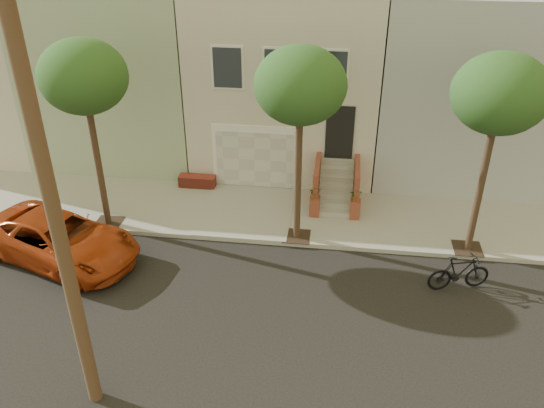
# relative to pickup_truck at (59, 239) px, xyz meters

# --- Properties ---
(ground) EXTENTS (90.00, 90.00, 0.00)m
(ground) POSITION_rel_pickup_truck_xyz_m (6.22, -1.91, -0.73)
(ground) COLOR black
(ground) RESTS_ON ground
(sidewalk) EXTENTS (40.00, 3.70, 0.15)m
(sidewalk) POSITION_rel_pickup_truck_xyz_m (6.22, 3.44, -0.65)
(sidewalk) COLOR gray
(sidewalk) RESTS_ON ground
(house_row) EXTENTS (33.10, 11.70, 7.00)m
(house_row) POSITION_rel_pickup_truck_xyz_m (6.22, 9.28, 2.92)
(house_row) COLOR #B9AD9E
(house_row) RESTS_ON sidewalk
(tree_left) EXTENTS (2.70, 2.57, 6.30)m
(tree_left) POSITION_rel_pickup_truck_xyz_m (0.72, 1.99, 4.53)
(tree_left) COLOR #2D2116
(tree_left) RESTS_ON sidewalk
(tree_mid) EXTENTS (2.70, 2.57, 6.30)m
(tree_mid) POSITION_rel_pickup_truck_xyz_m (7.22, 1.99, 4.53)
(tree_mid) COLOR #2D2116
(tree_mid) RESTS_ON sidewalk
(tree_right) EXTENTS (2.70, 2.57, 6.30)m
(tree_right) POSITION_rel_pickup_truck_xyz_m (12.72, 1.99, 4.53)
(tree_right) COLOR #2D2116
(tree_right) RESTS_ON sidewalk
(pickup_truck) EXTENTS (5.75, 4.04, 1.46)m
(pickup_truck) POSITION_rel_pickup_truck_xyz_m (0.00, 0.00, 0.00)
(pickup_truck) COLOR #99310E
(pickup_truck) RESTS_ON ground
(motorcycle) EXTENTS (1.94, 1.00, 1.12)m
(motorcycle) POSITION_rel_pickup_truck_xyz_m (12.10, 0.08, -0.17)
(motorcycle) COLOR black
(motorcycle) RESTS_ON ground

